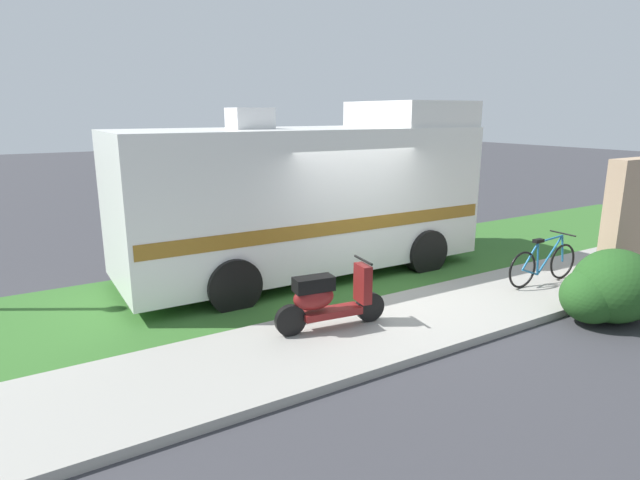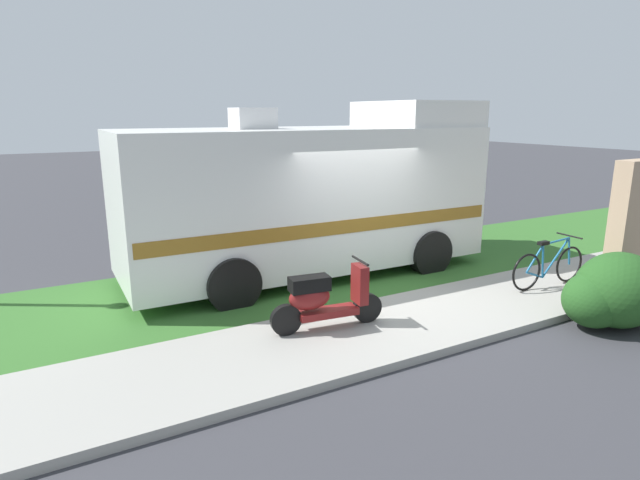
% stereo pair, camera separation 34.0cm
% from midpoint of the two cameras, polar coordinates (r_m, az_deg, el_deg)
% --- Properties ---
extents(ground_plane, '(80.00, 80.00, 0.00)m').
position_cam_midpoint_polar(ground_plane, '(9.04, 5.06, -6.43)').
color(ground_plane, '#38383D').
extents(sidewalk, '(24.00, 2.00, 0.12)m').
position_cam_midpoint_polar(sidewalk, '(8.15, 10.14, -8.45)').
color(sidewalk, '#9E9B93').
rests_on(sidewalk, ground).
extents(grass_strip, '(24.00, 3.40, 0.08)m').
position_cam_midpoint_polar(grass_strip, '(10.20, 0.05, -3.75)').
color(grass_strip, '#336628').
rests_on(grass_strip, ground).
extents(motorhome_rv, '(6.93, 2.61, 3.34)m').
position_cam_midpoint_polar(motorhome_rv, '(9.95, -2.31, 4.95)').
color(motorhome_rv, silver).
rests_on(motorhome_rv, ground).
extents(scooter, '(1.69, 0.54, 0.97)m').
position_cam_midpoint_polar(scooter, '(7.35, -0.53, -6.43)').
color(scooter, black).
rests_on(scooter, ground).
extents(bicycle, '(1.74, 0.52, 0.89)m').
position_cam_midpoint_polar(bicycle, '(10.07, 22.39, -2.37)').
color(bicycle, black).
rests_on(bicycle, ground).
extents(pickup_truck_near, '(5.13, 2.18, 1.81)m').
position_cam_midpoint_polar(pickup_truck_near, '(15.33, -1.05, 5.73)').
color(pickup_truck_near, '#B7B29E').
rests_on(pickup_truck_near, ground).
extents(bush_by_porch, '(1.57, 1.18, 1.11)m').
position_cam_midpoint_polar(bush_by_porch, '(8.91, 28.45, -4.83)').
color(bush_by_porch, '#23511E').
rests_on(bush_by_porch, ground).
extents(bottle_green, '(0.07, 0.07, 0.28)m').
position_cam_midpoint_polar(bottle_green, '(11.74, 30.06, -2.30)').
color(bottle_green, brown).
rests_on(bottle_green, ground).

